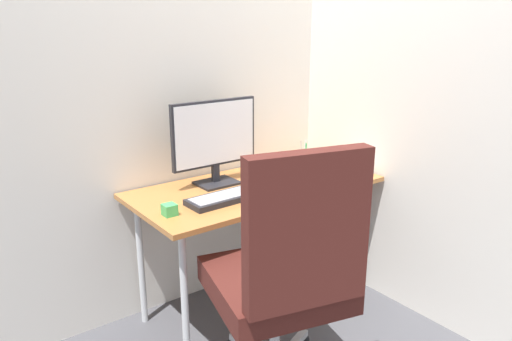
{
  "coord_description": "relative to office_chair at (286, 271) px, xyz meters",
  "views": [
    {
      "loc": [
        -1.44,
        -1.92,
        1.5
      ],
      "look_at": [
        -0.05,
        -0.06,
        0.8
      ],
      "focal_mm": 34.49,
      "sensor_mm": 36.0,
      "label": 1
    }
  ],
  "objects": [
    {
      "name": "ground_plane",
      "position": [
        0.32,
        0.62,
        -0.58
      ],
      "size": [
        8.0,
        8.0,
        0.0
      ],
      "primitive_type": "plane",
      "color": "#4C4C51"
    },
    {
      "name": "wall_back",
      "position": [
        0.32,
        0.96,
        0.82
      ],
      "size": [
        2.8,
        0.04,
        2.8
      ],
      "primitive_type": "cube",
      "color": "silver",
      "rests_on": "ground_plane"
    },
    {
      "name": "desk",
      "position": [
        0.32,
        0.62,
        0.07
      ],
      "size": [
        1.28,
        0.61,
        0.7
      ],
      "color": "#B27038",
      "rests_on": "ground_plane"
    },
    {
      "name": "pen_holder",
      "position": [
        0.66,
        0.64,
        0.17
      ],
      "size": [
        0.08,
        0.08,
        0.19
      ],
      "color": "slate",
      "rests_on": "desk"
    },
    {
      "name": "monitor",
      "position": [
        0.17,
        0.76,
        0.37
      ],
      "size": [
        0.48,
        0.16,
        0.43
      ],
      "color": "black",
      "rests_on": "desk"
    },
    {
      "name": "mouse",
      "position": [
        0.45,
        0.49,
        0.14
      ],
      "size": [
        0.07,
        0.11,
        0.04
      ],
      "primitive_type": "ellipsoid",
      "rotation": [
        0.0,
        0.0,
        0.03
      ],
      "color": "black",
      "rests_on": "desk"
    },
    {
      "name": "notebook",
      "position": [
        0.83,
        0.48,
        0.14
      ],
      "size": [
        0.23,
        0.26,
        0.02
      ],
      "primitive_type": "cube",
      "rotation": [
        0.0,
        0.0,
        0.35
      ],
      "color": "silver",
      "rests_on": "desk"
    },
    {
      "name": "desk_clamp_accessory",
      "position": [
        -0.23,
        0.51,
        0.15
      ],
      "size": [
        0.06,
        0.06,
        0.05
      ],
      "primitive_type": "cube",
      "color": "#3FAD59",
      "rests_on": "desk"
    },
    {
      "name": "coffee_mug",
      "position": [
        0.64,
        0.52,
        0.17
      ],
      "size": [
        0.12,
        0.09,
        0.1
      ],
      "color": "orange",
      "rests_on": "desk"
    },
    {
      "name": "keyboard",
      "position": [
        0.08,
        0.52,
        0.14
      ],
      "size": [
        0.4,
        0.15,
        0.03
      ],
      "color": "black",
      "rests_on": "desk"
    },
    {
      "name": "wall_side_right",
      "position": [
        0.99,
        0.4,
        0.82
      ],
      "size": [
        0.04,
        2.13,
        2.8
      ],
      "primitive_type": "cube",
      "color": "silver",
      "rests_on": "ground_plane"
    },
    {
      "name": "office_chair",
      "position": [
        0.0,
        0.0,
        0.0
      ],
      "size": [
        0.63,
        0.67,
        1.1
      ],
      "color": "black",
      "rests_on": "ground_plane"
    }
  ]
}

